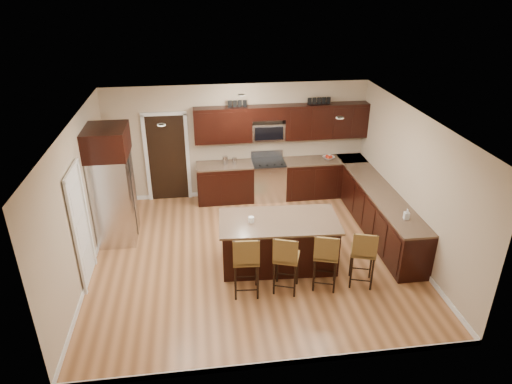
{
  "coord_description": "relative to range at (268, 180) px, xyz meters",
  "views": [
    {
      "loc": [
        -0.92,
        -7.29,
        4.93
      ],
      "look_at": [
        0.11,
        0.4,
        1.17
      ],
      "focal_mm": 32.0,
      "sensor_mm": 36.0,
      "label": 1
    }
  ],
  "objects": [
    {
      "name": "refrigerator",
      "position": [
        -3.3,
        -1.42,
        0.73
      ],
      "size": [
        0.79,
        0.96,
        2.35
      ],
      "color": "silver",
      "rests_on": "floor"
    },
    {
      "name": "canister_tall",
      "position": [
        -1.01,
        -0.0,
        0.54
      ],
      "size": [
        0.12,
        0.12,
        0.19
      ],
      "primitive_type": "cylinder",
      "color": "silver",
      "rests_on": "base_cabinets"
    },
    {
      "name": "upper_cabinets",
      "position": [
        0.36,
        0.13,
        1.37
      ],
      "size": [
        4.0,
        0.33,
        0.8
      ],
      "color": "black",
      "rests_on": "wall_back"
    },
    {
      "name": "microwave",
      "position": [
        0.0,
        0.15,
        1.15
      ],
      "size": [
        0.76,
        0.31,
        0.4
      ],
      "primitive_type": "cube",
      "color": "silver",
      "rests_on": "upper_cabinets"
    },
    {
      "name": "island_jar",
      "position": [
        -0.75,
        -2.74,
        0.5
      ],
      "size": [
        0.1,
        0.1,
        0.1
      ],
      "primitive_type": "cylinder",
      "color": "white",
      "rests_on": "island"
    },
    {
      "name": "wall_left",
      "position": [
        -3.68,
        -2.45,
        0.88
      ],
      "size": [
        0.0,
        5.5,
        5.5
      ],
      "primitive_type": "plane",
      "rotation": [
        1.57,
        0.0,
        1.57
      ],
      "color": "tan",
      "rests_on": "floor"
    },
    {
      "name": "soap_bottle",
      "position": [
        2.02,
        -3.01,
        0.55
      ],
      "size": [
        0.1,
        0.1,
        0.2
      ],
      "primitive_type": "imported",
      "rotation": [
        0.0,
        0.0,
        -0.13
      ],
      "color": "#B2B2B2",
      "rests_on": "base_cabinets"
    },
    {
      "name": "island",
      "position": [
        -0.25,
        -2.74,
        -0.04
      ],
      "size": [
        2.2,
        1.24,
        0.92
      ],
      "rotation": [
        0.0,
        0.0,
        -0.06
      ],
      "color": "black",
      "rests_on": "floor"
    },
    {
      "name": "base_cabinets",
      "position": [
        1.22,
        -1.01,
        -0.01
      ],
      "size": [
        4.02,
        3.96,
        0.92
      ],
      "color": "black",
      "rests_on": "floor"
    },
    {
      "name": "floor",
      "position": [
        -0.68,
        -2.45,
        -0.47
      ],
      "size": [
        6.0,
        6.0,
        0.0
      ],
      "primitive_type": "plane",
      "color": "#A56C41",
      "rests_on": "ground"
    },
    {
      "name": "stool_right",
      "position": [
        0.4,
        -3.59,
        0.2
      ],
      "size": [
        0.51,
        0.51,
        1.08
      ],
      "rotation": [
        0.0,
        0.0,
        -0.31
      ],
      "color": "olive",
      "rests_on": "floor"
    },
    {
      "name": "stool_left",
      "position": [
        -0.94,
        -3.59,
        0.24
      ],
      "size": [
        0.46,
        0.46,
        1.14
      ],
      "rotation": [
        0.0,
        0.0,
        -0.07
      ],
      "color": "olive",
      "rests_on": "floor"
    },
    {
      "name": "pantry_door",
      "position": [
        -3.66,
        -2.75,
        0.55
      ],
      "size": [
        0.03,
        0.8,
        2.04
      ],
      "primitive_type": "cube",
      "color": "white",
      "rests_on": "floor"
    },
    {
      "name": "fruit_bowl",
      "position": [
        1.44,
        -0.0,
        0.48
      ],
      "size": [
        0.35,
        0.35,
        0.06
      ],
      "primitive_type": "imported",
      "rotation": [
        0.0,
        0.0,
        0.43
      ],
      "color": "silver",
      "rests_on": "base_cabinets"
    },
    {
      "name": "doorway",
      "position": [
        -2.33,
        0.28,
        0.56
      ],
      "size": [
        0.85,
        0.03,
        2.06
      ],
      "primitive_type": "cube",
      "color": "black",
      "rests_on": "floor"
    },
    {
      "name": "wall_right",
      "position": [
        2.32,
        -2.45,
        0.88
      ],
      "size": [
        0.0,
        5.5,
        5.5
      ],
      "primitive_type": "plane",
      "rotation": [
        1.57,
        0.0,
        -1.57
      ],
      "color": "tan",
      "rests_on": "floor"
    },
    {
      "name": "canister_short",
      "position": [
        -0.8,
        -0.0,
        0.52
      ],
      "size": [
        0.11,
        0.11,
        0.15
      ],
      "primitive_type": "cylinder",
      "color": "silver",
      "rests_on": "base_cabinets"
    },
    {
      "name": "letter_decor",
      "position": [
        0.22,
        0.13,
        1.82
      ],
      "size": [
        2.2,
        0.03,
        0.15
      ],
      "primitive_type": null,
      "color": "black",
      "rests_on": "upper_cabinets"
    },
    {
      "name": "wall_back",
      "position": [
        -0.68,
        0.3,
        0.88
      ],
      "size": [
        6.0,
        0.0,
        6.0
      ],
      "primitive_type": "plane",
      "rotation": [
        1.57,
        0.0,
        0.0
      ],
      "color": "tan",
      "rests_on": "floor"
    },
    {
      "name": "floor_mat",
      "position": [
        -0.41,
        -1.22,
        -0.47
      ],
      "size": [
        1.05,
        0.81,
        0.01
      ],
      "primitive_type": "cube",
      "rotation": [
        0.0,
        0.0,
        0.22
      ],
      "color": "olive",
      "rests_on": "floor"
    },
    {
      "name": "ceiling",
      "position": [
        -0.68,
        -2.45,
        2.23
      ],
      "size": [
        6.0,
        6.0,
        0.0
      ],
      "primitive_type": "plane",
      "rotation": [
        3.14,
        0.0,
        0.0
      ],
      "color": "silver",
      "rests_on": "wall_back"
    },
    {
      "name": "range",
      "position": [
        0.0,
        0.0,
        0.0
      ],
      "size": [
        0.76,
        0.64,
        1.11
      ],
      "color": "silver",
      "rests_on": "floor"
    },
    {
      "name": "stool_extra",
      "position": [
        1.05,
        -3.59,
        0.2
      ],
      "size": [
        0.51,
        0.51,
        1.08
      ],
      "rotation": [
        0.0,
        0.0,
        -0.31
      ],
      "color": "olive",
      "rests_on": "floor"
    },
    {
      "name": "stool_mid",
      "position": [
        -0.28,
        -3.59,
        0.21
      ],
      "size": [
        0.52,
        0.52,
        1.09
      ],
      "rotation": [
        0.0,
        0.0,
        -0.34
      ],
      "color": "olive",
      "rests_on": "floor"
    }
  ]
}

